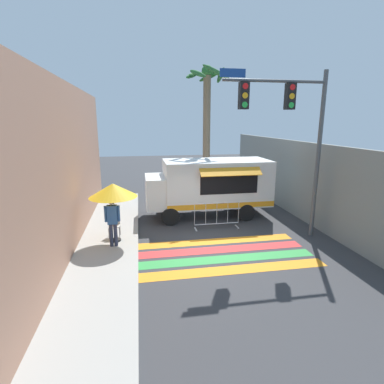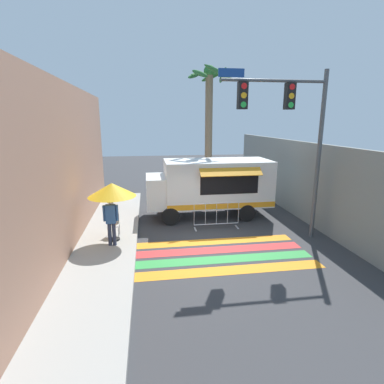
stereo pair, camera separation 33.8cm
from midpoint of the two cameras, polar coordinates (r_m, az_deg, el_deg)
ground_plane at (r=11.34m, az=4.35°, el=-9.87°), size 60.00×60.00×0.00m
sidewalk_left at (r=11.35m, az=-21.00°, el=-10.32°), size 4.40×16.00×0.16m
building_left_facade at (r=10.60m, az=-22.50°, el=3.73°), size 0.25×16.00×5.76m
concrete_wall_right at (r=15.26m, az=20.06°, el=2.39°), size 0.20×16.00×3.56m
crosswalk_painted at (r=10.52m, az=5.48°, el=-11.81°), size 6.40×2.84×0.01m
food_truck at (r=14.14m, az=3.73°, el=1.49°), size 5.78×2.69×2.70m
traffic_signal_pole at (r=11.59m, az=18.96°, el=12.63°), size 3.99×0.29×6.25m
patio_umbrella at (r=11.02m, az=-14.16°, el=0.36°), size 1.71×1.71×2.16m
folding_chair at (r=11.85m, az=-13.92°, el=-5.69°), size 0.41×0.41×0.86m
vendor_person at (r=10.81m, az=-14.32°, el=-4.85°), size 0.53×0.23×1.75m
barricade_front at (r=12.75m, az=5.45°, el=-4.56°), size 1.94×0.44×1.13m
palm_tree at (r=16.84m, az=3.83°, el=14.18°), size 2.45×2.50×7.35m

